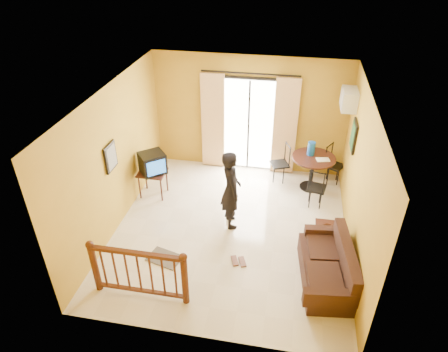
% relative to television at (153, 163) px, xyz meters
% --- Properties ---
extents(ground, '(5.00, 5.00, 0.00)m').
position_rel_television_xyz_m(ground, '(1.87, -0.90, -0.82)').
color(ground, beige).
rests_on(ground, ground).
extents(room_shell, '(5.00, 5.00, 5.00)m').
position_rel_television_xyz_m(room_shell, '(1.87, -0.90, 0.88)').
color(room_shell, white).
rests_on(room_shell, ground).
extents(balcony_door, '(2.25, 0.14, 2.46)m').
position_rel_television_xyz_m(balcony_door, '(1.87, 1.53, 0.36)').
color(balcony_door, black).
rests_on(balcony_door, ground).
extents(tv_table, '(0.59, 0.50, 0.60)m').
position_rel_television_xyz_m(tv_table, '(-0.03, 0.00, -0.31)').
color(tv_table, black).
rests_on(tv_table, ground).
extents(television, '(0.68, 0.68, 0.46)m').
position_rel_television_xyz_m(television, '(0.00, 0.00, 0.00)').
color(television, black).
rests_on(television, tv_table).
extents(picture_left, '(0.05, 0.42, 0.52)m').
position_rel_television_xyz_m(picture_left, '(-0.35, -1.10, 0.73)').
color(picture_left, black).
rests_on(picture_left, room_shell).
extents(dining_table, '(0.97, 0.97, 0.81)m').
position_rel_television_xyz_m(dining_table, '(3.42, 0.93, -0.18)').
color(dining_table, black).
rests_on(dining_table, ground).
extents(water_jug, '(0.17, 0.17, 0.31)m').
position_rel_television_xyz_m(water_jug, '(3.34, 1.03, 0.14)').
color(water_jug, '#124FAE').
rests_on(water_jug, dining_table).
extents(serving_tray, '(0.31, 0.24, 0.02)m').
position_rel_television_xyz_m(serving_tray, '(3.61, 0.83, -0.01)').
color(serving_tray, white).
rests_on(serving_tray, dining_table).
extents(dining_chairs, '(1.78, 1.52, 0.95)m').
position_rel_television_xyz_m(dining_chairs, '(3.37, 0.86, -0.82)').
color(dining_chairs, black).
rests_on(dining_chairs, ground).
extents(air_conditioner, '(0.31, 0.60, 0.40)m').
position_rel_television_xyz_m(air_conditioner, '(3.96, 1.05, 1.33)').
color(air_conditioner, white).
rests_on(air_conditioner, room_shell).
extents(botanical_print, '(0.05, 0.50, 0.60)m').
position_rel_television_xyz_m(botanical_print, '(4.08, 0.40, 0.83)').
color(botanical_print, black).
rests_on(botanical_print, room_shell).
extents(coffee_table, '(0.44, 0.80, 0.36)m').
position_rel_television_xyz_m(coffee_table, '(3.72, -1.08, -0.59)').
color(coffee_table, black).
rests_on(coffee_table, ground).
extents(bowl, '(0.28, 0.28, 0.07)m').
position_rel_television_xyz_m(bowl, '(3.72, -0.99, -0.43)').
color(bowl, '#552C1D').
rests_on(bowl, coffee_table).
extents(sofa, '(0.95, 1.75, 0.79)m').
position_rel_television_xyz_m(sofa, '(3.72, -1.93, -0.53)').
color(sofa, '#321A13').
rests_on(sofa, ground).
extents(standing_person, '(0.59, 0.70, 1.65)m').
position_rel_television_xyz_m(standing_person, '(1.83, -0.70, 0.00)').
color(standing_person, black).
rests_on(standing_person, ground).
extents(stair_balustrade, '(1.63, 0.13, 1.04)m').
position_rel_television_xyz_m(stair_balustrade, '(0.72, -2.80, -0.26)').
color(stair_balustrade, '#471E0F').
rests_on(stair_balustrade, ground).
extents(doormat, '(0.68, 0.54, 0.02)m').
position_rel_television_xyz_m(doormat, '(0.82, -1.92, -0.81)').
color(doormat, '#514941').
rests_on(doormat, ground).
extents(sandals, '(0.32, 0.27, 0.03)m').
position_rel_television_xyz_m(sandals, '(2.16, -1.76, -0.81)').
color(sandals, '#552C1D').
rests_on(sandals, ground).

